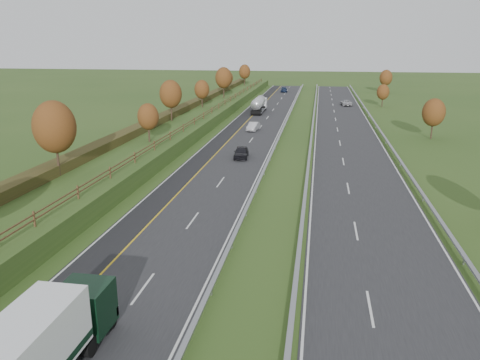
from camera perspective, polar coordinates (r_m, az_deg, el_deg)
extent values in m
plane|color=#2E4B1A|center=(70.84, 6.32, 4.02)|extent=(400.00, 400.00, 0.00)
cube|color=#242427|center=(76.54, 0.54, 5.06)|extent=(10.50, 200.00, 0.04)
cube|color=#242427|center=(75.78, 13.00, 4.53)|extent=(10.50, 200.00, 0.04)
cube|color=black|center=(77.20, -2.22, 5.15)|extent=(3.00, 200.00, 0.04)
cube|color=silver|center=(77.46, -3.16, 5.19)|extent=(0.15, 200.00, 0.01)
cube|color=gold|center=(76.91, -1.12, 5.13)|extent=(0.15, 200.00, 0.01)
cube|color=silver|center=(75.92, 4.32, 4.94)|extent=(0.15, 200.00, 0.01)
cube|color=silver|center=(75.63, 9.17, 4.74)|extent=(0.15, 200.00, 0.01)
cube|color=silver|center=(76.26, 16.80, 4.34)|extent=(0.15, 200.00, 0.01)
cube|color=silver|center=(31.06, -11.73, -12.79)|extent=(0.15, 4.00, 0.01)
cube|color=silver|center=(29.46, 15.58, -14.81)|extent=(0.15, 4.00, 0.01)
cube|color=silver|center=(41.38, -5.81, -4.92)|extent=(0.15, 4.00, 0.01)
cube|color=silver|center=(40.19, 13.95, -6.00)|extent=(0.15, 4.00, 0.01)
cube|color=silver|center=(52.41, -2.39, -0.24)|extent=(0.15, 4.00, 0.01)
cube|color=silver|center=(51.48, 13.05, -0.97)|extent=(0.15, 4.00, 0.01)
cube|color=silver|center=(63.80, -0.18, 2.80)|extent=(0.15, 4.00, 0.01)
cube|color=silver|center=(63.04, 12.48, 2.24)|extent=(0.15, 4.00, 0.01)
cube|color=silver|center=(75.38, 1.37, 4.90)|extent=(0.15, 4.00, 0.01)
cube|color=silver|center=(74.73, 12.08, 4.44)|extent=(0.15, 4.00, 0.01)
cube|color=silver|center=(87.07, 2.50, 6.44)|extent=(0.15, 4.00, 0.01)
cube|color=silver|center=(86.51, 11.79, 6.05)|extent=(0.15, 4.00, 0.01)
cube|color=silver|center=(98.83, 3.37, 7.62)|extent=(0.15, 4.00, 0.01)
cube|color=silver|center=(98.34, 11.57, 7.27)|extent=(0.15, 4.00, 0.01)
cube|color=silver|center=(110.65, 4.06, 8.54)|extent=(0.15, 4.00, 0.01)
cube|color=silver|center=(110.21, 11.40, 8.23)|extent=(0.15, 4.00, 0.01)
cube|color=silver|center=(122.50, 4.62, 9.28)|extent=(0.15, 4.00, 0.01)
cube|color=silver|center=(122.11, 11.26, 9.00)|extent=(0.15, 4.00, 0.01)
cube|color=silver|center=(134.38, 5.08, 9.89)|extent=(0.15, 4.00, 0.01)
cube|color=silver|center=(134.02, 11.14, 9.64)|extent=(0.15, 4.00, 0.01)
cube|color=silver|center=(146.28, 5.47, 10.40)|extent=(0.15, 4.00, 0.01)
cube|color=silver|center=(145.95, 11.04, 10.17)|extent=(0.15, 4.00, 0.01)
cube|color=silver|center=(158.19, 5.80, 10.84)|extent=(0.15, 4.00, 0.01)
cube|color=silver|center=(157.89, 10.96, 10.62)|extent=(0.15, 4.00, 0.01)
cube|color=silver|center=(170.12, 6.08, 11.21)|extent=(0.15, 4.00, 0.01)
cube|color=silver|center=(169.83, 10.89, 11.01)|extent=(0.15, 4.00, 0.01)
cube|color=#2E4B1A|center=(79.39, -8.81, 6.00)|extent=(12.00, 200.00, 2.00)
cube|color=#343716|center=(79.78, -10.24, 7.11)|extent=(2.20, 180.00, 1.10)
cube|color=#422B19|center=(77.84, -5.69, 7.06)|extent=(0.08, 184.00, 0.10)
cube|color=#422B19|center=(77.78, -5.70, 7.35)|extent=(0.08, 184.00, 0.10)
cube|color=#422B19|center=(37.57, -23.79, -4.38)|extent=(0.12, 0.12, 1.20)
cube|color=#422B19|center=(42.80, -19.15, -1.42)|extent=(0.12, 0.12, 1.20)
cube|color=#422B19|center=(48.35, -15.55, 0.88)|extent=(0.12, 0.12, 1.20)
cube|color=#422B19|center=(54.11, -12.70, 2.70)|extent=(0.12, 0.12, 1.20)
cube|color=#422B19|center=(60.02, -10.40, 4.15)|extent=(0.12, 0.12, 1.20)
cube|color=#422B19|center=(66.04, -8.51, 5.34)|extent=(0.12, 0.12, 1.20)
cube|color=#422B19|center=(72.14, -6.93, 6.33)|extent=(0.12, 0.12, 1.20)
cube|color=#422B19|center=(78.31, -5.60, 7.16)|extent=(0.12, 0.12, 1.20)
cube|color=#422B19|center=(84.53, -4.45, 7.86)|extent=(0.12, 0.12, 1.20)
cube|color=#422B19|center=(90.79, -3.46, 8.47)|extent=(0.12, 0.12, 1.20)
cube|color=#422B19|center=(97.08, -2.60, 8.99)|extent=(0.12, 0.12, 1.20)
cube|color=#422B19|center=(103.39, -1.84, 9.45)|extent=(0.12, 0.12, 1.20)
cube|color=#422B19|center=(109.73, -1.16, 9.85)|extent=(0.12, 0.12, 1.20)
cube|color=#422B19|center=(116.08, -0.56, 10.21)|extent=(0.12, 0.12, 1.20)
cube|color=#422B19|center=(122.45, -0.02, 10.53)|extent=(0.12, 0.12, 1.20)
cube|color=#422B19|center=(128.84, 0.47, 10.82)|extent=(0.12, 0.12, 1.20)
cube|color=#422B19|center=(135.23, 0.91, 11.08)|extent=(0.12, 0.12, 1.20)
cube|color=#422B19|center=(141.64, 1.31, 11.32)|extent=(0.12, 0.12, 1.20)
cube|color=#422B19|center=(148.05, 1.68, 11.53)|extent=(0.12, 0.12, 1.20)
cube|color=#422B19|center=(154.47, 2.02, 11.73)|extent=(0.12, 0.12, 1.20)
cube|color=#422B19|center=(160.89, 2.33, 11.91)|extent=(0.12, 0.12, 1.20)
cube|color=#422B19|center=(167.33, 2.62, 12.08)|extent=(0.12, 0.12, 1.20)
cube|color=gray|center=(75.76, 4.82, 5.35)|extent=(0.32, 200.00, 0.18)
cube|color=gray|center=(29.74, -3.51, -13.34)|extent=(0.10, 0.14, 0.56)
cube|color=gray|center=(35.85, -0.99, -7.89)|extent=(0.10, 0.14, 0.56)
cube|color=gray|center=(42.24, 0.75, -4.04)|extent=(0.10, 0.14, 0.56)
cube|color=gray|center=(48.80, 2.01, -1.22)|extent=(0.10, 0.14, 0.56)
cube|color=gray|center=(55.46, 2.96, 0.94)|extent=(0.10, 0.14, 0.56)
cube|color=gray|center=(62.20, 3.71, 2.62)|extent=(0.10, 0.14, 0.56)
cube|color=gray|center=(68.99, 4.32, 3.98)|extent=(0.10, 0.14, 0.56)
cube|color=gray|center=(75.82, 4.82, 5.09)|extent=(0.10, 0.14, 0.56)
cube|color=gray|center=(82.68, 5.24, 6.02)|extent=(0.10, 0.14, 0.56)
cube|color=gray|center=(89.56, 5.59, 6.81)|extent=(0.10, 0.14, 0.56)
cube|color=gray|center=(96.46, 5.89, 7.48)|extent=(0.10, 0.14, 0.56)
cube|color=gray|center=(103.37, 6.16, 8.06)|extent=(0.10, 0.14, 0.56)
cube|color=gray|center=(110.29, 6.39, 8.57)|extent=(0.10, 0.14, 0.56)
cube|color=gray|center=(117.22, 6.60, 9.02)|extent=(0.10, 0.14, 0.56)
cube|color=gray|center=(124.16, 6.78, 9.42)|extent=(0.10, 0.14, 0.56)
cube|color=gray|center=(131.10, 6.94, 9.78)|extent=(0.10, 0.14, 0.56)
cube|color=gray|center=(138.05, 7.09, 10.10)|extent=(0.10, 0.14, 0.56)
cube|color=gray|center=(145.01, 7.22, 10.39)|extent=(0.10, 0.14, 0.56)
cube|color=gray|center=(151.97, 7.34, 10.65)|extent=(0.10, 0.14, 0.56)
cube|color=gray|center=(158.93, 7.46, 10.89)|extent=(0.10, 0.14, 0.56)
cube|color=gray|center=(165.90, 7.56, 11.11)|extent=(0.10, 0.14, 0.56)
cube|color=gray|center=(172.87, 7.65, 11.32)|extent=(0.10, 0.14, 0.56)
cube|color=gray|center=(75.52, 8.70, 5.18)|extent=(0.32, 200.00, 0.18)
cube|color=gray|center=(29.14, 6.62, -14.10)|extent=(0.10, 0.14, 0.56)
cube|color=gray|center=(35.36, 7.26, -8.39)|extent=(0.10, 0.14, 0.56)
cube|color=gray|center=(41.82, 7.69, -4.41)|extent=(0.10, 0.14, 0.56)
cube|color=gray|center=(48.43, 8.00, -1.51)|extent=(0.10, 0.14, 0.56)
cube|color=gray|center=(55.14, 8.23, 0.69)|extent=(0.10, 0.14, 0.56)
cube|color=gray|center=(61.92, 8.42, 2.42)|extent=(0.10, 0.14, 0.56)
cube|color=gray|center=(68.74, 8.56, 3.80)|extent=(0.10, 0.14, 0.56)
cube|color=gray|center=(75.59, 8.69, 4.93)|extent=(0.10, 0.14, 0.56)
cube|color=gray|center=(82.46, 8.79, 5.87)|extent=(0.10, 0.14, 0.56)
cube|color=gray|center=(89.36, 8.87, 6.67)|extent=(0.10, 0.14, 0.56)
cube|color=gray|center=(96.27, 8.95, 7.35)|extent=(0.10, 0.14, 0.56)
cube|color=gray|center=(103.19, 9.01, 7.94)|extent=(0.10, 0.14, 0.56)
cube|color=gray|center=(110.13, 9.07, 8.46)|extent=(0.10, 0.14, 0.56)
cube|color=gray|center=(117.07, 9.12, 8.92)|extent=(0.10, 0.14, 0.56)
cube|color=gray|center=(124.02, 9.16, 9.32)|extent=(0.10, 0.14, 0.56)
cube|color=gray|center=(130.97, 9.20, 9.68)|extent=(0.10, 0.14, 0.56)
cube|color=gray|center=(137.93, 9.24, 10.01)|extent=(0.10, 0.14, 0.56)
cube|color=gray|center=(144.89, 9.27, 10.30)|extent=(0.10, 0.14, 0.56)
cube|color=gray|center=(151.85, 9.30, 10.57)|extent=(0.10, 0.14, 0.56)
cube|color=gray|center=(158.82, 9.33, 10.81)|extent=(0.10, 0.14, 0.56)
cube|color=gray|center=(165.79, 9.35, 11.04)|extent=(0.10, 0.14, 0.56)
cube|color=gray|center=(172.77, 9.37, 11.24)|extent=(0.10, 0.14, 0.56)
cube|color=gray|center=(76.26, 17.39, 4.73)|extent=(0.32, 200.00, 0.18)
cube|color=gray|center=(36.90, 25.62, -8.88)|extent=(0.10, 0.14, 0.56)
cube|color=gray|center=(49.57, 21.40, -2.09)|extent=(0.10, 0.14, 0.56)
cube|color=gray|center=(62.81, 18.96, 1.89)|extent=(0.10, 0.14, 0.56)
cube|color=gray|center=(76.32, 17.37, 4.48)|extent=(0.10, 0.14, 0.56)
cube|color=gray|center=(89.98, 16.25, 6.28)|extent=(0.10, 0.14, 0.56)
cube|color=gray|center=(103.73, 15.43, 7.60)|extent=(0.10, 0.14, 0.56)
cube|color=gray|center=(117.54, 14.79, 8.62)|extent=(0.10, 0.14, 0.56)
cube|color=gray|center=(131.39, 14.29, 9.42)|extent=(0.10, 0.14, 0.56)
cube|color=gray|center=(145.27, 13.88, 10.06)|extent=(0.10, 0.14, 0.56)
cube|color=gray|center=(159.17, 13.54, 10.59)|extent=(0.10, 0.14, 0.56)
cube|color=gray|center=(173.09, 13.25, 11.04)|extent=(0.10, 0.14, 0.56)
cylinder|color=#2D2116|center=(50.67, -21.29, 2.19)|extent=(0.24, 0.24, 3.15)
ellipsoid|color=#582F13|center=(50.00, -21.70, 6.04)|extent=(4.20, 4.20, 5.25)
cylinder|color=#2D2116|center=(65.38, -11.02, 5.54)|extent=(0.24, 0.24, 2.16)
ellipsoid|color=#582F13|center=(64.99, -11.14, 7.60)|extent=(2.88, 2.88, 3.60)
cylinder|color=#2D2116|center=(82.91, -8.36, 8.16)|extent=(0.24, 0.24, 2.88)
ellipsoid|color=#582F13|center=(82.53, -8.45, 10.34)|extent=(3.84, 3.84, 4.80)
cylinder|color=#2D2116|center=(99.84, -4.64, 9.49)|extent=(0.24, 0.24, 2.34)
ellipsoid|color=#582F13|center=(99.57, -4.67, 10.96)|extent=(3.12, 3.12, 3.90)
cylinder|color=#2D2116|center=(117.04, -1.99, 10.71)|extent=(0.24, 0.24, 3.06)
ellipsoid|color=#582F13|center=(116.75, -2.01, 12.35)|extent=(4.08, 4.08, 5.10)
cylinder|color=#2D2116|center=(135.14, -1.51, 11.30)|extent=(0.24, 0.24, 2.25)
ellipsoid|color=#582F13|center=(134.94, -1.51, 12.34)|extent=(3.00, 3.00, 3.75)
cylinder|color=#2D2116|center=(152.44, 0.57, 11.96)|extent=(0.24, 0.24, 2.70)
ellipsoid|color=#582F13|center=(152.25, 0.57, 13.07)|extent=(3.60, 3.60, 4.50)
cylinder|color=#2D2116|center=(82.36, 22.32, 5.58)|extent=(0.24, 0.24, 2.70)
ellipsoid|color=#582F13|center=(81.92, 22.55, 7.62)|extent=(3.60, 3.60, 4.50)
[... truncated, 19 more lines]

